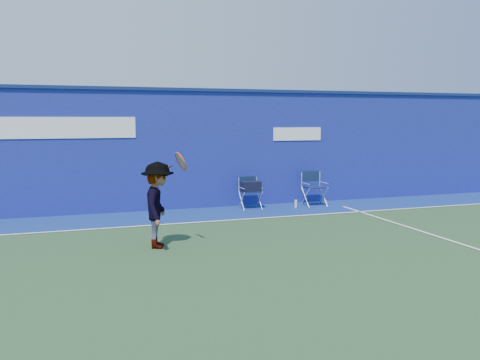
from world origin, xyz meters
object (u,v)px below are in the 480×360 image
object	(u,v)px
directors_chair_right	(314,195)
water_bottle	(296,204)
tennis_player	(158,205)
directors_chair_left	(250,196)

from	to	relation	value
directors_chair_right	water_bottle	xyz separation A→B (m)	(-0.63, -0.20, -0.18)
tennis_player	directors_chair_right	bearing A→B (deg)	33.83
water_bottle	directors_chair_right	bearing A→B (deg)	17.74
tennis_player	water_bottle	bearing A→B (deg)	35.93
directors_chair_left	water_bottle	distance (m)	1.21
tennis_player	directors_chair_left	bearing A→B (deg)	48.02
directors_chair_left	directors_chair_right	xyz separation A→B (m)	(1.78, -0.09, -0.06)
directors_chair_right	water_bottle	distance (m)	0.68
directors_chair_left	tennis_player	bearing A→B (deg)	-131.98
directors_chair_left	directors_chair_right	world-z (taller)	directors_chair_right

